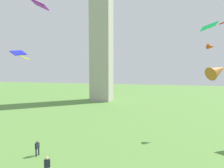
# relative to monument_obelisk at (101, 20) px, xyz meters

# --- Properties ---
(monument_obelisk) EXTENTS (5.84, 5.84, 47.78)m
(monument_obelisk) POSITION_rel_monument_obelisk_xyz_m (0.00, 0.00, 0.00)
(monument_obelisk) COLOR #A8A399
(monument_obelisk) RESTS_ON ground_plane
(person_3) EXTENTS (0.31, 0.50, 1.63)m
(person_3) POSITION_rel_monument_obelisk_xyz_m (4.26, -37.14, -22.97)
(person_3) COLOR #1E2333
(person_3) RESTS_ON ground_plane
(person_4) EXTENTS (0.54, 0.53, 1.84)m
(person_4) POSITION_rel_monument_obelisk_xyz_m (7.68, -40.51, -22.85)
(person_4) COLOR silver
(person_4) RESTS_ON ground_plane
(kite_flying_0) EXTENTS (1.02, 1.26, 0.58)m
(kite_flying_0) POSITION_rel_monument_obelisk_xyz_m (4.96, -40.23, -13.15)
(kite_flying_0) COLOR #191FCC
(kite_flying_1) EXTENTS (0.97, 1.26, 0.63)m
(kite_flying_1) POSITION_rel_monument_obelisk_xyz_m (3.05, -37.13, -13.35)
(kite_flying_1) COLOR yellow
(kite_flying_3) EXTENTS (1.40, 1.73, 0.57)m
(kite_flying_3) POSITION_rel_monument_obelisk_xyz_m (8.50, -42.06, -9.98)
(kite_flying_3) COLOR purple
(kite_flying_4) EXTENTS (1.29, 1.13, 0.78)m
(kite_flying_4) POSITION_rel_monument_obelisk_xyz_m (24.14, -23.85, -11.24)
(kite_flying_4) COLOR #CE4310
(kite_flying_5) EXTENTS (1.74, 1.58, 1.28)m
(kite_flying_5) POSITION_rel_monument_obelisk_xyz_m (20.53, -40.77, -14.68)
(kite_flying_5) COLOR #B36325
(kite_flying_7) EXTENTS (1.22, 0.97, 0.67)m
(kite_flying_7) POSITION_rel_monument_obelisk_xyz_m (20.85, -36.68, -11.01)
(kite_flying_7) COLOR #0CCE98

